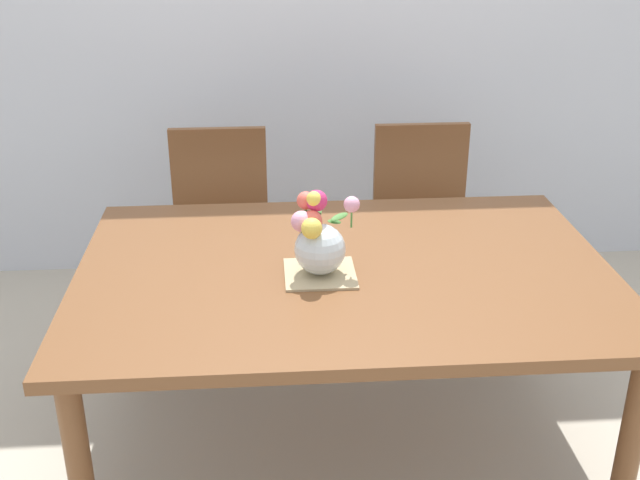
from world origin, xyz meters
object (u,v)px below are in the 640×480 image
dining_table (344,286)px  chair_left (220,219)px  flower_vase (318,239)px  chair_right (423,213)px

dining_table → chair_left: (-0.45, 0.93, -0.13)m
dining_table → flower_vase: bearing=-151.9°
dining_table → chair_left: size_ratio=1.91×
chair_left → dining_table: bearing=115.8°
flower_vase → chair_right: bearing=61.1°
chair_right → chair_left: bearing=0.0°
flower_vase → dining_table: bearing=28.1°
flower_vase → chair_left: bearing=110.3°
chair_left → flower_vase: bearing=110.3°
dining_table → flower_vase: 0.22m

